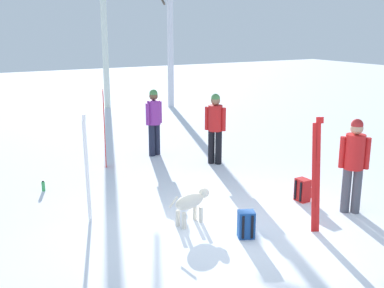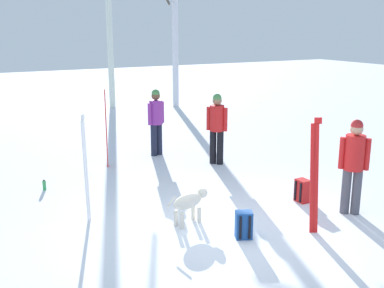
{
  "view_description": "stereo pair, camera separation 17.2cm",
  "coord_description": "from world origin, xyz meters",
  "px_view_note": "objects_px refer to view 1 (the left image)",
  "views": [
    {
      "loc": [
        -3.88,
        -5.85,
        3.27
      ],
      "look_at": [
        0.44,
        1.95,
        1.0
      ],
      "focal_mm": 43.62,
      "sensor_mm": 36.0,
      "label": 1
    },
    {
      "loc": [
        -3.73,
        -5.93,
        3.27
      ],
      "look_at": [
        0.44,
        1.95,
        1.0
      ],
      "focal_mm": 43.62,
      "sensor_mm": 36.0,
      "label": 2
    }
  ],
  "objects_px": {
    "ski_pair_planted_0": "(316,176)",
    "backpack_1": "(303,190)",
    "dog": "(191,202)",
    "birch_tree_2": "(103,5)",
    "person_1": "(354,160)",
    "birch_tree_3": "(170,13)",
    "ski_pair_planted_2": "(87,169)",
    "backpack_0": "(246,224)",
    "person_0": "(215,124)",
    "water_bottle_0": "(43,186)",
    "person_3": "(154,118)",
    "ski_pair_planted_1": "(105,129)"
  },
  "relations": [
    {
      "from": "backpack_1",
      "to": "backpack_0",
      "type": "bearing_deg",
      "value": -157.57
    },
    {
      "from": "ski_pair_planted_2",
      "to": "backpack_0",
      "type": "bearing_deg",
      "value": -42.65
    },
    {
      "from": "birch_tree_3",
      "to": "birch_tree_2",
      "type": "bearing_deg",
      "value": 156.76
    },
    {
      "from": "ski_pair_planted_2",
      "to": "water_bottle_0",
      "type": "xyz_separation_m",
      "value": [
        -0.38,
        1.92,
        -0.83
      ]
    },
    {
      "from": "person_0",
      "to": "water_bottle_0",
      "type": "relative_size",
      "value": 7.66
    },
    {
      "from": "water_bottle_0",
      "to": "backpack_1",
      "type": "bearing_deg",
      "value": -35.05
    },
    {
      "from": "ski_pair_planted_2",
      "to": "person_3",
      "type": "bearing_deg",
      "value": 50.33
    },
    {
      "from": "ski_pair_planted_1",
      "to": "birch_tree_3",
      "type": "bearing_deg",
      "value": 53.0
    },
    {
      "from": "ski_pair_planted_1",
      "to": "ski_pair_planted_2",
      "type": "bearing_deg",
      "value": -113.89
    },
    {
      "from": "ski_pair_planted_2",
      "to": "birch_tree_2",
      "type": "bearing_deg",
      "value": 69.43
    },
    {
      "from": "person_3",
      "to": "birch_tree_3",
      "type": "xyz_separation_m",
      "value": [
        3.73,
        6.5,
        2.76
      ]
    },
    {
      "from": "water_bottle_0",
      "to": "birch_tree_3",
      "type": "height_order",
      "value": "birch_tree_3"
    },
    {
      "from": "person_1",
      "to": "ski_pair_planted_1",
      "type": "xyz_separation_m",
      "value": [
        -2.92,
        4.83,
        -0.06
      ]
    },
    {
      "from": "person_3",
      "to": "ski_pair_planted_0",
      "type": "bearing_deg",
      "value": -86.72
    },
    {
      "from": "backpack_0",
      "to": "birch_tree_2",
      "type": "height_order",
      "value": "birch_tree_2"
    },
    {
      "from": "ski_pair_planted_0",
      "to": "birch_tree_3",
      "type": "xyz_separation_m",
      "value": [
        3.42,
        11.99,
        2.79
      ]
    },
    {
      "from": "ski_pair_planted_1",
      "to": "backpack_0",
      "type": "bearing_deg",
      "value": -81.81
    },
    {
      "from": "water_bottle_0",
      "to": "birch_tree_3",
      "type": "distance_m",
      "value": 11.05
    },
    {
      "from": "person_0",
      "to": "backpack_0",
      "type": "bearing_deg",
      "value": -114.82
    },
    {
      "from": "dog",
      "to": "backpack_1",
      "type": "xyz_separation_m",
      "value": [
        2.38,
        -0.11,
        -0.17
      ]
    },
    {
      "from": "ski_pair_planted_0",
      "to": "ski_pair_planted_2",
      "type": "distance_m",
      "value": 3.76
    },
    {
      "from": "person_3",
      "to": "dog",
      "type": "relative_size",
      "value": 1.95
    },
    {
      "from": "person_1",
      "to": "birch_tree_3",
      "type": "distance_m",
      "value": 12.23
    },
    {
      "from": "person_1",
      "to": "birch_tree_2",
      "type": "bearing_deg",
      "value": 90.71
    },
    {
      "from": "dog",
      "to": "birch_tree_2",
      "type": "height_order",
      "value": "birch_tree_2"
    },
    {
      "from": "water_bottle_0",
      "to": "birch_tree_3",
      "type": "bearing_deg",
      "value": 48.99
    },
    {
      "from": "ski_pair_planted_1",
      "to": "water_bottle_0",
      "type": "bearing_deg",
      "value": -148.88
    },
    {
      "from": "person_1",
      "to": "ski_pair_planted_0",
      "type": "bearing_deg",
      "value": -165.85
    },
    {
      "from": "person_1",
      "to": "birch_tree_3",
      "type": "bearing_deg",
      "value": 79.11
    },
    {
      "from": "person_1",
      "to": "person_3",
      "type": "xyz_separation_m",
      "value": [
        -1.48,
        5.2,
        0.0
      ]
    },
    {
      "from": "ski_pair_planted_2",
      "to": "birch_tree_2",
      "type": "relative_size",
      "value": 0.24
    },
    {
      "from": "ski_pair_planted_0",
      "to": "backpack_1",
      "type": "distance_m",
      "value": 1.58
    },
    {
      "from": "birch_tree_2",
      "to": "ski_pair_planted_2",
      "type": "bearing_deg",
      "value": -110.57
    },
    {
      "from": "dog",
      "to": "ski_pair_planted_2",
      "type": "distance_m",
      "value": 1.84
    },
    {
      "from": "person_1",
      "to": "birch_tree_2",
      "type": "relative_size",
      "value": 0.22
    },
    {
      "from": "person_1",
      "to": "ski_pair_planted_0",
      "type": "height_order",
      "value": "ski_pair_planted_0"
    },
    {
      "from": "dog",
      "to": "ski_pair_planted_1",
      "type": "bearing_deg",
      "value": 92.73
    },
    {
      "from": "ski_pair_planted_1",
      "to": "water_bottle_0",
      "type": "distance_m",
      "value": 2.12
    },
    {
      "from": "person_3",
      "to": "backpack_0",
      "type": "relative_size",
      "value": 3.9
    },
    {
      "from": "dog",
      "to": "ski_pair_planted_2",
      "type": "relative_size",
      "value": 0.47
    },
    {
      "from": "ski_pair_planted_0",
      "to": "birch_tree_3",
      "type": "distance_m",
      "value": 12.78
    },
    {
      "from": "person_3",
      "to": "backpack_0",
      "type": "distance_m",
      "value": 5.24
    },
    {
      "from": "ski_pair_planted_2",
      "to": "person_0",
      "type": "bearing_deg",
      "value": 27.08
    },
    {
      "from": "person_3",
      "to": "ski_pair_planted_2",
      "type": "relative_size",
      "value": 0.91
    },
    {
      "from": "person_3",
      "to": "backpack_0",
      "type": "xyz_separation_m",
      "value": [
        -0.75,
        -5.13,
        -0.77
      ]
    },
    {
      "from": "person_3",
      "to": "backpack_1",
      "type": "bearing_deg",
      "value": -75.53
    },
    {
      "from": "dog",
      "to": "birch_tree_3",
      "type": "distance_m",
      "value": 12.31
    },
    {
      "from": "ski_pair_planted_0",
      "to": "backpack_0",
      "type": "relative_size",
      "value": 4.34
    },
    {
      "from": "person_0",
      "to": "backpack_1",
      "type": "xyz_separation_m",
      "value": [
        0.16,
        -2.95,
        -0.77
      ]
    },
    {
      "from": "backpack_0",
      "to": "backpack_1",
      "type": "relative_size",
      "value": 1.0
    }
  ]
}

